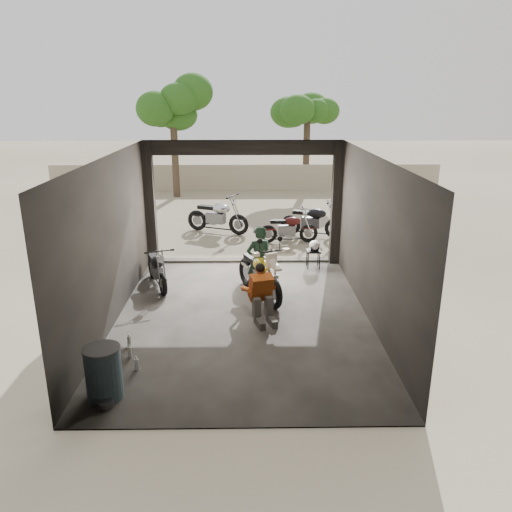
{
  "coord_description": "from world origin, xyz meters",
  "views": [
    {
      "loc": [
        0.12,
        -9.15,
        4.28
      ],
      "look_at": [
        0.27,
        0.6,
        1.11
      ],
      "focal_mm": 35.0,
      "sensor_mm": 36.0,
      "label": 1
    }
  ],
  "objects_px": {
    "outside_bike_c": "(313,218)",
    "helmet": "(315,245)",
    "outside_bike_b": "(288,226)",
    "rider": "(259,261)",
    "left_bike": "(157,266)",
    "oil_drum": "(104,374)",
    "main_bike": "(259,270)",
    "sign_post": "(364,212)",
    "outside_bike_a": "(217,213)",
    "stool": "(313,253)",
    "mechanic": "(263,296)"
  },
  "relations": [
    {
      "from": "main_bike",
      "to": "outside_bike_c",
      "type": "bearing_deg",
      "value": 46.37
    },
    {
      "from": "outside_bike_c",
      "to": "mechanic",
      "type": "xyz_separation_m",
      "value": [
        -1.74,
        -6.18,
        -0.04
      ]
    },
    {
      "from": "main_bike",
      "to": "stool",
      "type": "height_order",
      "value": "main_bike"
    },
    {
      "from": "rider",
      "to": "stool",
      "type": "xyz_separation_m",
      "value": [
        1.43,
        1.71,
        -0.37
      ]
    },
    {
      "from": "outside_bike_c",
      "to": "main_bike",
      "type": "bearing_deg",
      "value": 179.73
    },
    {
      "from": "main_bike",
      "to": "sign_post",
      "type": "height_order",
      "value": "sign_post"
    },
    {
      "from": "outside_bike_a",
      "to": "mechanic",
      "type": "height_order",
      "value": "outside_bike_a"
    },
    {
      "from": "outside_bike_b",
      "to": "rider",
      "type": "height_order",
      "value": "rider"
    },
    {
      "from": "main_bike",
      "to": "sign_post",
      "type": "distance_m",
      "value": 3.1
    },
    {
      "from": "left_bike",
      "to": "main_bike",
      "type": "bearing_deg",
      "value": -37.38
    },
    {
      "from": "left_bike",
      "to": "stool",
      "type": "bearing_deg",
      "value": -3.84
    },
    {
      "from": "outside_bike_c",
      "to": "rider",
      "type": "xyz_separation_m",
      "value": [
        -1.78,
        -4.7,
        0.18
      ]
    },
    {
      "from": "outside_bike_b",
      "to": "mechanic",
      "type": "bearing_deg",
      "value": 167.54
    },
    {
      "from": "outside_bike_b",
      "to": "helmet",
      "type": "height_order",
      "value": "outside_bike_b"
    },
    {
      "from": "sign_post",
      "to": "oil_drum",
      "type": "bearing_deg",
      "value": -114.02
    },
    {
      "from": "left_bike",
      "to": "outside_bike_a",
      "type": "relative_size",
      "value": 0.79
    },
    {
      "from": "main_bike",
      "to": "helmet",
      "type": "bearing_deg",
      "value": 28.62
    },
    {
      "from": "left_bike",
      "to": "sign_post",
      "type": "relative_size",
      "value": 0.63
    },
    {
      "from": "main_bike",
      "to": "outside_bike_a",
      "type": "bearing_deg",
      "value": 79.23
    },
    {
      "from": "oil_drum",
      "to": "stool",
      "type": "bearing_deg",
      "value": 56.52
    },
    {
      "from": "outside_bike_b",
      "to": "mechanic",
      "type": "xyz_separation_m",
      "value": [
        -0.93,
        -5.52,
        0.04
      ]
    },
    {
      "from": "helmet",
      "to": "oil_drum",
      "type": "relative_size",
      "value": 0.36
    },
    {
      "from": "helmet",
      "to": "mechanic",
      "type": "bearing_deg",
      "value": -114.25
    },
    {
      "from": "stool",
      "to": "helmet",
      "type": "distance_m",
      "value": 0.21
    },
    {
      "from": "rider",
      "to": "mechanic",
      "type": "height_order",
      "value": "rider"
    },
    {
      "from": "outside_bike_c",
      "to": "stool",
      "type": "distance_m",
      "value": 3.01
    },
    {
      "from": "outside_bike_b",
      "to": "outside_bike_c",
      "type": "xyz_separation_m",
      "value": [
        0.81,
        0.65,
        0.08
      ]
    },
    {
      "from": "helmet",
      "to": "main_bike",
      "type": "bearing_deg",
      "value": -128.14
    },
    {
      "from": "main_bike",
      "to": "outside_bike_a",
      "type": "relative_size",
      "value": 0.99
    },
    {
      "from": "outside_bike_c",
      "to": "helmet",
      "type": "relative_size",
      "value": 6.14
    },
    {
      "from": "left_bike",
      "to": "outside_bike_b",
      "type": "bearing_deg",
      "value": 25.11
    },
    {
      "from": "helmet",
      "to": "sign_post",
      "type": "distance_m",
      "value": 1.52
    },
    {
      "from": "outside_bike_b",
      "to": "sign_post",
      "type": "bearing_deg",
      "value": -152.75
    },
    {
      "from": "outside_bike_a",
      "to": "outside_bike_b",
      "type": "relative_size",
      "value": 1.21
    },
    {
      "from": "outside_bike_c",
      "to": "mechanic",
      "type": "relative_size",
      "value": 1.57
    },
    {
      "from": "sign_post",
      "to": "outside_bike_c",
      "type": "bearing_deg",
      "value": 121.86
    },
    {
      "from": "main_bike",
      "to": "outside_bike_b",
      "type": "relative_size",
      "value": 1.2
    },
    {
      "from": "main_bike",
      "to": "rider",
      "type": "xyz_separation_m",
      "value": [
        -0.0,
        0.17,
        0.16
      ]
    },
    {
      "from": "left_bike",
      "to": "rider",
      "type": "height_order",
      "value": "rider"
    },
    {
      "from": "left_bike",
      "to": "helmet",
      "type": "bearing_deg",
      "value": -4.12
    },
    {
      "from": "mechanic",
      "to": "sign_post",
      "type": "height_order",
      "value": "sign_post"
    },
    {
      "from": "helmet",
      "to": "outside_bike_b",
      "type": "bearing_deg",
      "value": 101.27
    },
    {
      "from": "outside_bike_a",
      "to": "sign_post",
      "type": "xyz_separation_m",
      "value": [
        3.79,
        -3.93,
        0.94
      ]
    },
    {
      "from": "outside_bike_a",
      "to": "oil_drum",
      "type": "bearing_deg",
      "value": -163.36
    },
    {
      "from": "outside_bike_b",
      "to": "left_bike",
      "type": "bearing_deg",
      "value": 134.01
    },
    {
      "from": "rider",
      "to": "sign_post",
      "type": "xyz_separation_m",
      "value": [
        2.57,
        1.3,
        0.79
      ]
    },
    {
      "from": "outside_bike_b",
      "to": "oil_drum",
      "type": "xyz_separation_m",
      "value": [
        -3.32,
        -8.04,
        -0.12
      ]
    },
    {
      "from": "left_bike",
      "to": "oil_drum",
      "type": "relative_size",
      "value": 1.82
    },
    {
      "from": "outside_bike_c",
      "to": "helmet",
      "type": "height_order",
      "value": "outside_bike_c"
    },
    {
      "from": "left_bike",
      "to": "mechanic",
      "type": "height_order",
      "value": "mechanic"
    }
  ]
}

